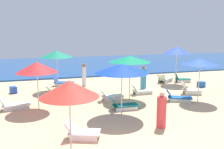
# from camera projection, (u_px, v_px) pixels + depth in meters

# --- Properties ---
(ocean) EXTENTS (60.00, 15.22, 0.12)m
(ocean) POSITION_uv_depth(u_px,v_px,m) (66.00, 65.00, 28.19)
(ocean) COLOR #1B4D94
(ocean) RESTS_ON ground_plane
(umbrella_0) EXTENTS (2.05, 2.05, 2.45)m
(umbrella_0) POSITION_uv_depth(u_px,v_px,m) (37.00, 67.00, 12.49)
(umbrella_0) COLOR silver
(umbrella_0) RESTS_ON ground_plane
(lounge_chair_0_0) EXTENTS (1.50, 0.76, 0.66)m
(lounge_chair_0_0) POSITION_uv_depth(u_px,v_px,m) (14.00, 105.00, 12.86)
(lounge_chair_0_0) COLOR silver
(lounge_chair_0_0) RESTS_ON ground_plane
(umbrella_1) EXTENTS (2.07, 2.07, 2.66)m
(umbrella_1) POSITION_uv_depth(u_px,v_px,m) (56.00, 54.00, 16.43)
(umbrella_1) COLOR silver
(umbrella_1) RESTS_ON ground_plane
(lounge_chair_1_0) EXTENTS (1.58, 1.13, 0.68)m
(lounge_chair_1_0) POSITION_uv_depth(u_px,v_px,m) (63.00, 82.00, 18.11)
(lounge_chair_1_0) COLOR silver
(lounge_chair_1_0) RESTS_ON ground_plane
(lounge_chair_1_1) EXTENTS (1.48, 0.85, 0.62)m
(lounge_chair_1_1) POSITION_uv_depth(u_px,v_px,m) (58.00, 92.00, 15.36)
(lounge_chair_1_1) COLOR silver
(lounge_chair_1_1) RESTS_ON ground_plane
(umbrella_2) EXTENTS (2.38, 2.38, 2.55)m
(umbrella_2) POSITION_uv_depth(u_px,v_px,m) (130.00, 59.00, 14.28)
(umbrella_2) COLOR silver
(umbrella_2) RESTS_ON ground_plane
(lounge_chair_2_0) EXTENTS (1.34, 0.57, 0.64)m
(lounge_chair_2_0) POSITION_uv_depth(u_px,v_px,m) (141.00, 90.00, 15.89)
(lounge_chair_2_0) COLOR silver
(lounge_chair_2_0) RESTS_ON ground_plane
(lounge_chair_2_1) EXTENTS (1.39, 0.57, 0.69)m
(lounge_chair_2_1) POSITION_uv_depth(u_px,v_px,m) (111.00, 96.00, 14.45)
(lounge_chair_2_1) COLOR silver
(lounge_chair_2_1) RESTS_ON ground_plane
(umbrella_4) EXTENTS (1.94, 1.94, 2.45)m
(umbrella_4) POSITION_uv_depth(u_px,v_px,m) (200.00, 62.00, 13.89)
(umbrella_4) COLOR silver
(umbrella_4) RESTS_ON ground_plane
(lounge_chair_4_0) EXTENTS (1.55, 1.11, 0.67)m
(lounge_chair_4_0) POSITION_uv_depth(u_px,v_px,m) (178.00, 97.00, 14.32)
(lounge_chair_4_0) COLOR silver
(lounge_chair_4_0) RESTS_ON ground_plane
(lounge_chair_4_1) EXTENTS (1.34, 0.94, 0.80)m
(lounge_chair_4_1) POSITION_uv_depth(u_px,v_px,m) (190.00, 90.00, 15.81)
(lounge_chair_4_1) COLOR silver
(lounge_chair_4_1) RESTS_ON ground_plane
(umbrella_5) EXTENTS (1.94, 1.94, 2.79)m
(umbrella_5) POSITION_uv_depth(u_px,v_px,m) (177.00, 50.00, 18.41)
(umbrella_5) COLOR silver
(umbrella_5) RESTS_ON ground_plane
(lounge_chair_5_0) EXTENTS (1.59, 1.38, 0.69)m
(lounge_chair_5_0) POSITION_uv_depth(u_px,v_px,m) (165.00, 79.00, 19.39)
(lounge_chair_5_0) COLOR silver
(lounge_chair_5_0) RESTS_ON ground_plane
(lounge_chair_5_1) EXTENTS (1.31, 0.90, 0.69)m
(lounge_chair_5_1) POSITION_uv_depth(u_px,v_px,m) (182.00, 79.00, 19.43)
(lounge_chair_5_1) COLOR silver
(lounge_chair_5_1) RESTS_ON ground_plane
(umbrella_6) EXTENTS (1.92, 1.92, 2.45)m
(umbrella_6) POSITION_uv_depth(u_px,v_px,m) (69.00, 89.00, 8.00)
(umbrella_6) COLOR silver
(umbrella_6) RESTS_ON ground_plane
(lounge_chair_6_0) EXTENTS (1.42, 1.04, 0.68)m
(lounge_chair_6_0) POSITION_uv_depth(u_px,v_px,m) (82.00, 132.00, 9.44)
(lounge_chair_6_0) COLOR silver
(lounge_chair_6_0) RESTS_ON ground_plane
(umbrella_8) EXTENTS (2.47, 2.47, 2.48)m
(umbrella_8) POSITION_uv_depth(u_px,v_px,m) (122.00, 68.00, 11.51)
(umbrella_8) COLOR silver
(umbrella_8) RESTS_ON ground_plane
(lounge_chair_8_0) EXTENTS (1.41, 0.65, 0.63)m
(lounge_chair_8_0) POSITION_uv_depth(u_px,v_px,m) (123.00, 105.00, 12.82)
(lounge_chair_8_0) COLOR silver
(lounge_chair_8_0) RESTS_ON ground_plane
(beachgoer_0) EXTENTS (0.48, 0.48, 1.51)m
(beachgoer_0) POSITION_uv_depth(u_px,v_px,m) (161.00, 111.00, 10.43)
(beachgoer_0) COLOR #DB3D42
(beachgoer_0) RESTS_ON ground_plane
(beachgoer_1) EXTENTS (0.41, 0.41, 1.66)m
(beachgoer_1) POSITION_uv_depth(u_px,v_px,m) (84.00, 75.00, 17.86)
(beachgoer_1) COLOR white
(beachgoer_1) RESTS_ON ground_plane
(beachgoer_2) EXTENTS (0.54, 0.54, 1.71)m
(beachgoer_2) POSITION_uv_depth(u_px,v_px,m) (143.00, 79.00, 16.49)
(beachgoer_2) COLOR teal
(beachgoer_2) RESTS_ON ground_plane
(cooler_box_0) EXTENTS (0.51, 0.58, 0.42)m
(cooler_box_0) POSITION_uv_depth(u_px,v_px,m) (13.00, 90.00, 16.11)
(cooler_box_0) COLOR #294CB6
(cooler_box_0) RESTS_ON ground_plane
(cooler_box_1) EXTENTS (0.54, 0.47, 0.39)m
(cooler_box_1) POSITION_uv_depth(u_px,v_px,m) (201.00, 84.00, 17.79)
(cooler_box_1) COLOR #1956B1
(cooler_box_1) RESTS_ON ground_plane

